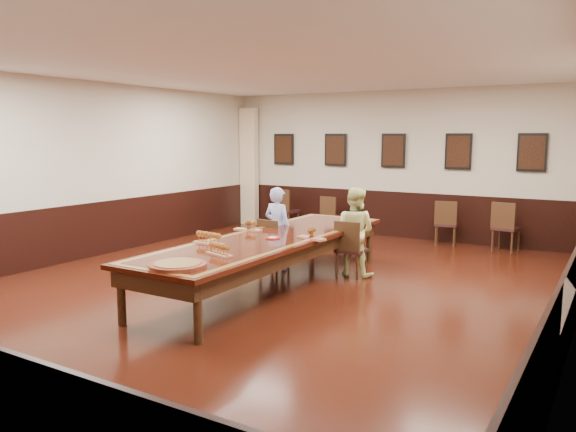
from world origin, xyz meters
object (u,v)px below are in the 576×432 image
Objects in this scene: spare_chair_c at (446,223)px; person_man at (278,228)px; chair_woman at (351,248)px; carved_platter at (178,265)px; chair_man at (274,245)px; spare_chair_a at (287,210)px; spare_chair_d at (506,227)px; spare_chair_b at (332,215)px; conference_table at (270,246)px; person_woman at (354,232)px.

spare_chair_c is 4.01m from person_man.
chair_woman is 3.42m from carved_platter.
spare_chair_c is at bearing -112.00° from chair_man.
spare_chair_c is (0.56, 3.37, 0.01)m from chair_woman.
spare_chair_a is at bearing -47.24° from chair_woman.
spare_chair_d is at bearing -173.19° from spare_chair_a.
chair_man is 3.83m from spare_chair_b.
person_man reaches higher than spare_chair_d.
chair_man is 0.90× the size of spare_chair_d.
person_man is (-1.25, -0.20, 0.24)m from chair_woman.
conference_table is 2.15m from carved_platter.
person_woman is at bearing -162.22° from person_man.
spare_chair_b is 1.12× the size of carved_platter.
chair_man is at bearing 124.13° from spare_chair_a.
spare_chair_b is at bearing -60.28° from chair_woman.
spare_chair_c is 0.65× the size of person_woman.
spare_chair_a reaches higher than carved_platter.
person_woman is 0.28× the size of conference_table.
person_man is at bearing 101.68° from carved_platter.
person_woman reaches higher than conference_table.
spare_chair_b is 0.62× the size of person_man.
person_woman reaches higher than spare_chair_a.
person_woman is (1.25, 0.30, 0.01)m from person_man.
spare_chair_d is (3.81, -0.10, 0.05)m from spare_chair_b.
spare_chair_c is 0.18× the size of conference_table.
spare_chair_c is at bearing 80.15° from carved_platter.
spare_chair_d is (1.17, -0.01, 0.02)m from spare_chair_c.
chair_man reaches higher than carved_platter.
spare_chair_c is at bearing -179.88° from spare_chair_b.
chair_man is at bearing 53.00° from spare_chair_c.
person_woman is at bearing 69.68° from spare_chair_c.
spare_chair_d reaches higher than carved_platter.
spare_chair_b is 6.96m from carved_platter.
person_man is (1.92, -3.47, 0.20)m from spare_chair_a.
spare_chair_c is at bearing 74.05° from conference_table.
spare_chair_a reaches higher than chair_man.
carved_platter is at bearing 106.18° from person_man.
chair_man is 1.01× the size of spare_chair_b.
spare_chair_b is at bearing -72.73° from person_man.
spare_chair_b is at bearing 8.41° from spare_chair_d.
chair_woman is 4.56m from spare_chair_a.
conference_table is (-0.74, -1.31, -0.09)m from person_woman.
carved_platter is (-2.33, -6.70, 0.29)m from spare_chair_d.
spare_chair_b is at bearing 106.00° from conference_table.
spare_chair_a is at bearing -9.06° from spare_chair_c.
spare_chair_b is 3.81m from spare_chair_d.
chair_man is 4.05m from spare_chair_a.
carved_platter is (-1.17, -6.71, 0.31)m from spare_chair_c.
spare_chair_d reaches higher than conference_table.
person_woman is at bearing 60.39° from conference_table.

